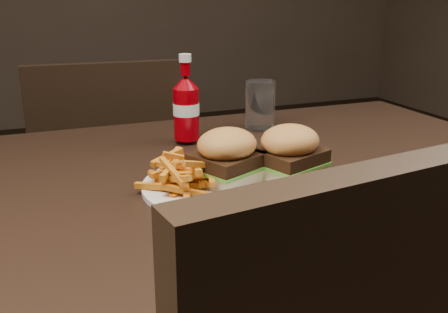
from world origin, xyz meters
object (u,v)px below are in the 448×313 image
object	(u,v)px
ketchup_bottle	(186,114)
dining_table	(237,183)
plate	(226,186)
chair_far	(107,198)
tumbler	(260,104)

from	to	relation	value
ketchup_bottle	dining_table	bearing A→B (deg)	-82.72
dining_table	plate	size ratio (longest dim) A/B	4.53
dining_table	ketchup_bottle	size ratio (longest dim) A/B	11.61
plate	chair_far	bearing A→B (deg)	95.31
plate	dining_table	bearing A→B (deg)	54.14
chair_far	ketchup_bottle	size ratio (longest dim) A/B	3.98
chair_far	tumbler	world-z (taller)	tumbler
ketchup_bottle	chair_far	bearing A→B (deg)	99.76
tumbler	plate	bearing A→B (deg)	-123.02
tumbler	dining_table	bearing A→B (deg)	-122.29
chair_far	tumbler	xyz separation A→B (m)	(0.28, -0.50, 0.38)
chair_far	plate	bearing A→B (deg)	99.36
chair_far	ketchup_bottle	xyz separation A→B (m)	(0.09, -0.55, 0.38)
ketchup_bottle	tumbler	size ratio (longest dim) A/B	1.00
plate	tumbler	distance (m)	0.38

